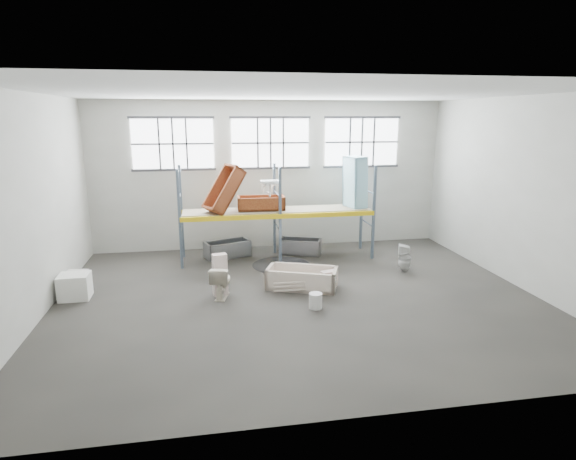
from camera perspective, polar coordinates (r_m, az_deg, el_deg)
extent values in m
cube|color=#433F39|center=(12.14, 1.23, -8.32)|extent=(12.00, 10.00, 0.10)
cube|color=silver|center=(11.28, 1.37, 16.49)|extent=(12.00, 10.00, 0.10)
cube|color=#A6A59A|center=(16.37, -2.15, 6.63)|extent=(12.00, 0.10, 5.00)
cube|color=#A1A096|center=(6.69, 9.72, -3.80)|extent=(12.00, 0.10, 5.00)
cube|color=#A09F94|center=(11.87, -28.73, 2.31)|extent=(0.10, 10.00, 5.00)
cube|color=#A09F94|center=(13.92, 26.59, 3.98)|extent=(0.10, 10.00, 5.00)
cube|color=white|center=(16.05, -13.71, 10.06)|extent=(2.60, 0.04, 1.60)
cube|color=white|center=(16.16, -2.13, 10.46)|extent=(2.60, 0.04, 1.60)
cube|color=white|center=(16.90, 8.87, 10.44)|extent=(2.60, 0.04, 1.60)
cube|color=slate|center=(14.29, -12.93, 1.20)|extent=(0.08, 0.08, 3.00)
cube|color=slate|center=(15.46, -12.72, 2.14)|extent=(0.08, 0.08, 3.00)
cube|color=slate|center=(14.43, -0.96, 1.67)|extent=(0.08, 0.08, 3.00)
cube|color=slate|center=(15.59, -1.64, 2.56)|extent=(0.08, 0.08, 3.00)
cube|color=slate|center=(15.18, 10.31, 2.04)|extent=(0.08, 0.08, 3.00)
cube|color=slate|center=(16.29, 8.87, 2.88)|extent=(0.08, 0.08, 3.00)
cube|color=yellow|center=(14.43, -0.96, 1.67)|extent=(6.00, 0.10, 0.14)
cube|color=yellow|center=(15.59, -1.64, 2.56)|extent=(6.00, 0.10, 0.14)
cube|color=gray|center=(15.00, -1.31, 2.43)|extent=(5.90, 1.10, 0.03)
cylinder|color=black|center=(14.62, -0.81, -4.24)|extent=(1.80, 1.80, 0.00)
cube|color=beige|center=(12.66, 4.96, -5.83)|extent=(0.47, 0.32, 0.41)
imported|color=silver|center=(12.81, 2.52, -6.12)|extent=(0.55, 0.55, 0.16)
imported|color=#F5E7CE|center=(12.11, -8.05, -6.15)|extent=(0.65, 0.90, 0.83)
cube|color=silver|center=(12.18, -8.20, -5.38)|extent=(0.39, 0.30, 1.10)
imported|color=silver|center=(14.36, 13.92, -3.28)|extent=(0.48, 0.47, 0.82)
imported|color=white|center=(14.58, -2.20, 4.16)|extent=(0.69, 0.59, 0.52)
cylinder|color=silver|center=(11.42, 3.34, -8.52)|extent=(0.35, 0.35, 0.37)
cube|color=white|center=(13.09, -24.33, -6.22)|extent=(0.74, 0.64, 0.63)
cube|color=beige|center=(13.87, -24.20, -5.52)|extent=(0.60, 0.60, 0.45)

